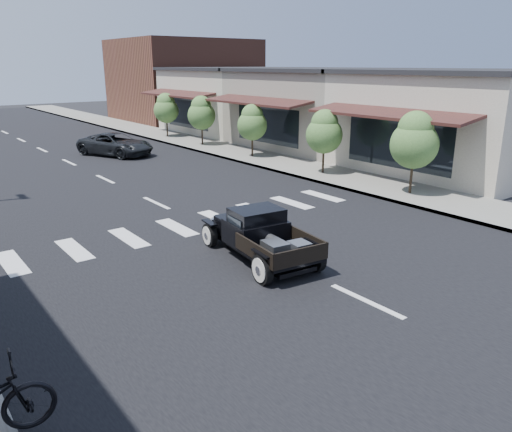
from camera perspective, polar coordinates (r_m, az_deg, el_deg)
ground at (r=13.14m, az=2.50°, el=-5.10°), size 120.00×120.00×0.00m
road at (r=26.02m, az=-19.24°, el=5.13°), size 14.00×80.00×0.02m
road_markings at (r=21.43m, az=-14.90°, el=3.09°), size 12.00×60.00×0.06m
sidewalk_right at (r=29.70m, az=-3.48°, el=7.54°), size 3.00×80.00×0.15m
storefront_near at (r=26.58m, az=22.59°, el=9.91°), size 10.00×9.00×4.50m
storefront_mid at (r=32.05m, az=8.42°, el=12.00°), size 10.00×9.00×4.50m
storefront_far at (r=38.86m, az=-1.33°, el=13.02°), size 10.00×9.00×4.50m
far_building_right at (r=47.48m, az=-8.22°, el=15.09°), size 11.00×10.00×7.00m
small_tree_a at (r=19.96m, az=17.53°, el=6.75°), size 1.81×1.81×3.02m
small_tree_b at (r=23.02m, az=7.76°, el=8.32°), size 1.65×1.65×2.76m
small_tree_c at (r=27.06m, az=-0.43°, el=9.65°), size 1.60×1.60×2.66m
small_tree_d at (r=31.30m, az=-6.22°, el=10.72°), size 1.71×1.71×2.84m
small_tree_e at (r=35.29m, az=-10.20°, el=11.23°), size 1.69×1.69×2.81m
hotrod_pickup at (r=12.97m, az=0.47°, el=-2.13°), size 2.32×4.17×1.38m
second_car at (r=29.20m, az=-15.75°, el=7.85°), size 3.64×4.89×1.23m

